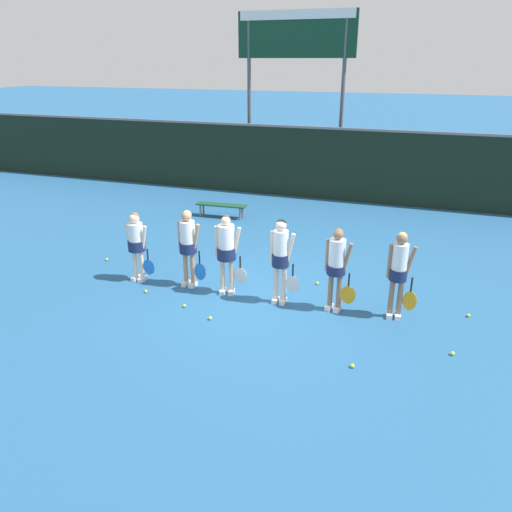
{
  "coord_description": "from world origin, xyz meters",
  "views": [
    {
      "loc": [
        3.18,
        -8.99,
        4.71
      ],
      "look_at": [
        0.02,
        -0.0,
        0.94
      ],
      "focal_mm": 35.0,
      "sensor_mm": 36.0,
      "label": 1
    }
  ],
  "objects_px": {
    "tennis_ball_0": "(146,291)",
    "tennis_ball_1": "(452,353)",
    "tennis_ball_3": "(468,315)",
    "player_5": "(399,269)",
    "bench_courtside": "(221,206)",
    "player_3": "(281,255)",
    "tennis_ball_7": "(107,259)",
    "tennis_ball_4": "(210,318)",
    "scoreboard": "(296,50)",
    "tennis_ball_2": "(184,306)",
    "tennis_ball_6": "(317,283)",
    "player_0": "(136,241)",
    "tennis_ball_5": "(352,366)",
    "player_1": "(188,242)",
    "player_4": "(337,263)",
    "player_2": "(227,248)"
  },
  "relations": [
    {
      "from": "player_4",
      "to": "tennis_ball_6",
      "type": "bearing_deg",
      "value": 127.82
    },
    {
      "from": "bench_courtside",
      "to": "tennis_ball_4",
      "type": "distance_m",
      "value": 6.77
    },
    {
      "from": "player_1",
      "to": "tennis_ball_4",
      "type": "height_order",
      "value": "player_1"
    },
    {
      "from": "scoreboard",
      "to": "tennis_ball_1",
      "type": "relative_size",
      "value": 88.9
    },
    {
      "from": "player_3",
      "to": "tennis_ball_7",
      "type": "distance_m",
      "value": 4.93
    },
    {
      "from": "tennis_ball_0",
      "to": "tennis_ball_4",
      "type": "relative_size",
      "value": 0.94
    },
    {
      "from": "player_0",
      "to": "scoreboard",
      "type": "bearing_deg",
      "value": 88.28
    },
    {
      "from": "bench_courtside",
      "to": "player_0",
      "type": "distance_m",
      "value": 5.15
    },
    {
      "from": "player_3",
      "to": "tennis_ball_4",
      "type": "xyz_separation_m",
      "value": [
        -1.06,
        -1.18,
        -1.02
      ]
    },
    {
      "from": "tennis_ball_1",
      "to": "bench_courtside",
      "type": "bearing_deg",
      "value": 138.5
    },
    {
      "from": "scoreboard",
      "to": "tennis_ball_5",
      "type": "relative_size",
      "value": 88.38
    },
    {
      "from": "player_0",
      "to": "player_2",
      "type": "height_order",
      "value": "player_2"
    },
    {
      "from": "player_2",
      "to": "tennis_ball_0",
      "type": "relative_size",
      "value": 26.23
    },
    {
      "from": "tennis_ball_6",
      "to": "tennis_ball_7",
      "type": "height_order",
      "value": "tennis_ball_6"
    },
    {
      "from": "bench_courtside",
      "to": "tennis_ball_6",
      "type": "bearing_deg",
      "value": -48.0
    },
    {
      "from": "scoreboard",
      "to": "player_4",
      "type": "relative_size",
      "value": 3.68
    },
    {
      "from": "scoreboard",
      "to": "tennis_ball_4",
      "type": "xyz_separation_m",
      "value": [
        1.43,
        -11.08,
        -4.99
      ]
    },
    {
      "from": "player_2",
      "to": "player_4",
      "type": "distance_m",
      "value": 2.31
    },
    {
      "from": "player_1",
      "to": "tennis_ball_7",
      "type": "height_order",
      "value": "player_1"
    },
    {
      "from": "player_4",
      "to": "tennis_ball_6",
      "type": "xyz_separation_m",
      "value": [
        -0.58,
        1.06,
        -0.98
      ]
    },
    {
      "from": "tennis_ball_3",
      "to": "tennis_ball_4",
      "type": "height_order",
      "value": "tennis_ball_4"
    },
    {
      "from": "tennis_ball_3",
      "to": "player_4",
      "type": "bearing_deg",
      "value": -167.36
    },
    {
      "from": "player_5",
      "to": "tennis_ball_5",
      "type": "bearing_deg",
      "value": -110.04
    },
    {
      "from": "tennis_ball_1",
      "to": "tennis_ball_7",
      "type": "distance_m",
      "value": 8.29
    },
    {
      "from": "scoreboard",
      "to": "player_4",
      "type": "height_order",
      "value": "scoreboard"
    },
    {
      "from": "player_1",
      "to": "tennis_ball_3",
      "type": "height_order",
      "value": "player_1"
    },
    {
      "from": "player_2",
      "to": "player_5",
      "type": "relative_size",
      "value": 1.0
    },
    {
      "from": "tennis_ball_0",
      "to": "tennis_ball_1",
      "type": "bearing_deg",
      "value": -3.75
    },
    {
      "from": "bench_courtside",
      "to": "tennis_ball_7",
      "type": "relative_size",
      "value": 25.02
    },
    {
      "from": "player_5",
      "to": "tennis_ball_7",
      "type": "distance_m",
      "value": 7.15
    },
    {
      "from": "player_3",
      "to": "tennis_ball_6",
      "type": "relative_size",
      "value": 26.75
    },
    {
      "from": "player_1",
      "to": "tennis_ball_0",
      "type": "distance_m",
      "value": 1.4
    },
    {
      "from": "player_5",
      "to": "tennis_ball_6",
      "type": "relative_size",
      "value": 26.04
    },
    {
      "from": "tennis_ball_1",
      "to": "tennis_ball_2",
      "type": "bearing_deg",
      "value": 179.17
    },
    {
      "from": "tennis_ball_1",
      "to": "tennis_ball_5",
      "type": "distance_m",
      "value": 1.81
    },
    {
      "from": "scoreboard",
      "to": "player_3",
      "type": "height_order",
      "value": "scoreboard"
    },
    {
      "from": "player_3",
      "to": "tennis_ball_1",
      "type": "xyz_separation_m",
      "value": [
        3.36,
        -0.94,
        -1.02
      ]
    },
    {
      "from": "player_0",
      "to": "tennis_ball_4",
      "type": "distance_m",
      "value": 2.74
    },
    {
      "from": "player_4",
      "to": "player_5",
      "type": "relative_size",
      "value": 0.98
    },
    {
      "from": "tennis_ball_0",
      "to": "tennis_ball_3",
      "type": "height_order",
      "value": "tennis_ball_0"
    },
    {
      "from": "player_1",
      "to": "tennis_ball_1",
      "type": "height_order",
      "value": "player_1"
    },
    {
      "from": "player_1",
      "to": "player_5",
      "type": "xyz_separation_m",
      "value": [
        4.42,
        0.01,
        -0.01
      ]
    },
    {
      "from": "tennis_ball_1",
      "to": "player_0",
      "type": "bearing_deg",
      "value": 171.92
    },
    {
      "from": "player_0",
      "to": "tennis_ball_5",
      "type": "relative_size",
      "value": 22.38
    },
    {
      "from": "player_4",
      "to": "tennis_ball_5",
      "type": "distance_m",
      "value": 2.26
    },
    {
      "from": "player_5",
      "to": "tennis_ball_1",
      "type": "xyz_separation_m",
      "value": [
        1.07,
        -1.07,
        -0.99
      ]
    },
    {
      "from": "tennis_ball_5",
      "to": "player_5",
      "type": "bearing_deg",
      "value": 76.34
    },
    {
      "from": "player_5",
      "to": "tennis_ball_2",
      "type": "relative_size",
      "value": 26.21
    },
    {
      "from": "player_0",
      "to": "player_5",
      "type": "bearing_deg",
      "value": 4.43
    },
    {
      "from": "tennis_ball_0",
      "to": "tennis_ball_2",
      "type": "xyz_separation_m",
      "value": [
        1.1,
        -0.33,
        0.0
      ]
    }
  ]
}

